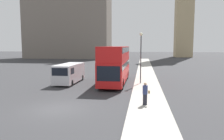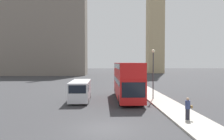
% 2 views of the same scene
% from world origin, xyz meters
% --- Properties ---
extents(ground_plane, '(300.00, 300.00, 0.00)m').
position_xyz_m(ground_plane, '(0.00, 0.00, 0.00)').
color(ground_plane, '#333335').
extents(sidewalk_strip, '(2.86, 120.00, 0.15)m').
position_xyz_m(sidewalk_strip, '(6.43, 0.00, 0.07)').
color(sidewalk_strip, '#ADA89E').
rests_on(sidewalk_strip, ground_plane).
extents(building_block_distant, '(30.13, 11.75, 34.72)m').
position_xyz_m(building_block_distant, '(-21.07, 63.07, 14.27)').
color(building_block_distant, slate).
rests_on(building_block_distant, ground_plane).
extents(red_double_decker_bus, '(2.60, 10.58, 4.37)m').
position_xyz_m(red_double_decker_bus, '(2.73, 11.20, 2.45)').
color(red_double_decker_bus, red).
rests_on(red_double_decker_bus, ground_plane).
extents(white_van, '(2.11, 6.19, 2.28)m').
position_xyz_m(white_van, '(-2.74, 10.55, 1.23)').
color(white_van, silver).
rests_on(white_van, ground_plane).
extents(pedestrian, '(0.52, 0.36, 1.64)m').
position_xyz_m(pedestrian, '(6.16, 1.46, 0.97)').
color(pedestrian, '#23232D').
rests_on(pedestrian, sidewalk_strip).
extents(street_lamp, '(0.36, 0.36, 5.77)m').
position_xyz_m(street_lamp, '(5.72, 10.80, 3.94)').
color(street_lamp, '#38383D').
rests_on(street_lamp, sidewalk_strip).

